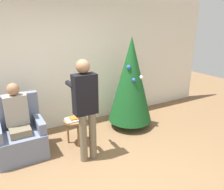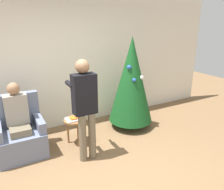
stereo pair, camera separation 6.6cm
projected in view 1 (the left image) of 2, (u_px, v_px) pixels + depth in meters
ground_plane at (107, 189)px, 2.96m from camera, size 14.00×14.00×0.00m
wall_back at (54, 65)px, 4.38m from camera, size 8.00×0.06×2.70m
christmas_tree at (131, 80)px, 4.47m from camera, size 0.91×0.91×1.91m
armchair at (20, 136)px, 3.68m from camera, size 0.76×0.70×1.01m
person_seated at (18, 118)px, 3.55m from camera, size 0.36×0.46×1.25m
person_standing at (85, 103)px, 3.38m from camera, size 0.39×0.57×1.65m
side_stool at (75, 124)px, 3.98m from camera, size 0.41×0.41×0.48m
laptop at (75, 119)px, 3.95m from camera, size 0.32×0.24×0.02m
book at (75, 118)px, 3.95m from camera, size 0.18×0.14×0.02m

